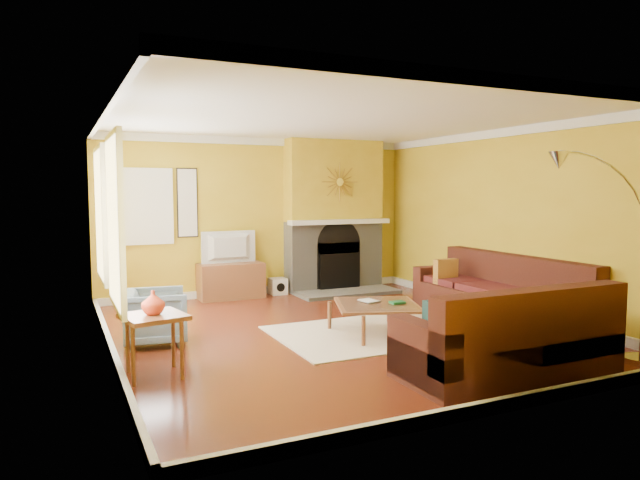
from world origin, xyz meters
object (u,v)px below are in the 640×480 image
armchair (156,317)px  side_table (154,345)px  coffee_table (377,319)px  media_console (231,281)px  arc_lamp (606,264)px  sectional_sofa (454,301)px

armchair → side_table: bearing=178.1°
coffee_table → media_console: media_console is taller
coffee_table → side_table: 2.85m
coffee_table → arc_lamp: bearing=-59.1°
media_console → armchair: bearing=-123.7°
side_table → arc_lamp: size_ratio=0.28×
coffee_table → media_console: size_ratio=0.93×
sectional_sofa → media_console: 4.03m
media_console → side_table: (-1.80, -3.60, 0.01)m
arc_lamp → coffee_table: bearing=120.9°
sectional_sofa → armchair: (-3.40, 1.20, -0.12)m
armchair → media_console: bearing=-26.1°
media_console → armchair: size_ratio=1.50×
coffee_table → sectional_sofa: bearing=-32.0°
coffee_table → arc_lamp: (1.31, -2.20, 0.88)m
coffee_table → arc_lamp: 2.71m
armchair → arc_lamp: (3.91, -2.90, 0.75)m
side_table → arc_lamp: bearing=-22.4°
sectional_sofa → media_console: (-1.80, 3.60, -0.15)m
sectional_sofa → side_table: size_ratio=6.06×
sectional_sofa → arc_lamp: size_ratio=1.72×
sectional_sofa → coffee_table: size_ratio=3.71×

